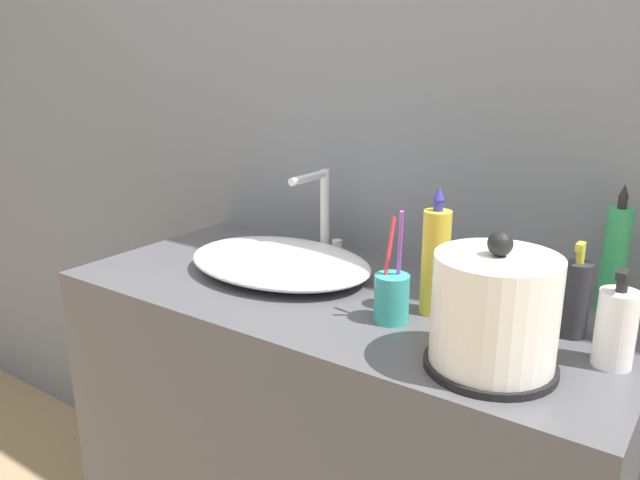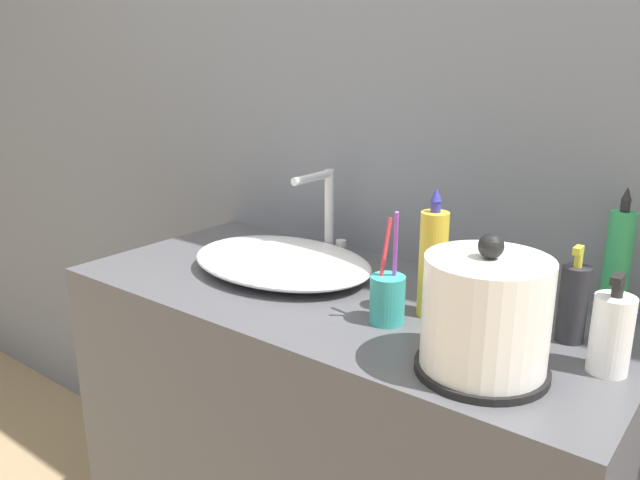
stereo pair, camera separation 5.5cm
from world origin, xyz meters
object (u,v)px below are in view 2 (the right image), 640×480
at_px(faucet, 327,209).
at_px(electric_kettle, 485,320).
at_px(mouthwash_bottle, 433,263).
at_px(hand_cream_bottle, 617,264).
at_px(lotion_bottle, 611,333).
at_px(shampoo_bottle, 573,303).
at_px(toothbrush_cup, 387,298).

relative_size(faucet, electric_kettle, 0.94).
distance_m(mouthwash_bottle, hand_cream_bottle, 0.32).
distance_m(lotion_bottle, shampoo_bottle, 0.11).
relative_size(faucet, lotion_bottle, 1.30).
height_order(electric_kettle, lotion_bottle, electric_kettle).
distance_m(electric_kettle, shampoo_bottle, 0.20).
distance_m(toothbrush_cup, hand_cream_bottle, 0.41).
relative_size(electric_kettle, mouthwash_bottle, 0.91).
xyz_separation_m(lotion_bottle, mouthwash_bottle, (-0.31, 0.03, 0.04)).
height_order(lotion_bottle, hand_cream_bottle, hand_cream_bottle).
xyz_separation_m(toothbrush_cup, hand_cream_bottle, (0.31, 0.26, 0.06)).
bearing_deg(toothbrush_cup, mouthwash_bottle, 60.25).
height_order(toothbrush_cup, mouthwash_bottle, mouthwash_bottle).
distance_m(faucet, mouthwash_bottle, 0.39).
bearing_deg(shampoo_bottle, toothbrush_cup, -156.27).
bearing_deg(electric_kettle, toothbrush_cup, 161.96).
height_order(electric_kettle, toothbrush_cup, electric_kettle).
xyz_separation_m(electric_kettle, lotion_bottle, (0.15, 0.12, -0.02)).
height_order(toothbrush_cup, lotion_bottle, toothbrush_cup).
bearing_deg(faucet, mouthwash_bottle, -24.17).
height_order(electric_kettle, mouthwash_bottle, mouthwash_bottle).
bearing_deg(mouthwash_bottle, toothbrush_cup, -119.75).
bearing_deg(electric_kettle, shampoo_bottle, 69.39).
bearing_deg(toothbrush_cup, faucet, 142.75).
height_order(faucet, mouthwash_bottle, mouthwash_bottle).
bearing_deg(electric_kettle, hand_cream_bottle, 72.97).
relative_size(faucet, mouthwash_bottle, 0.86).
bearing_deg(lotion_bottle, mouthwash_bottle, 174.46).
height_order(faucet, hand_cream_bottle, hand_cream_bottle).
relative_size(electric_kettle, shampoo_bottle, 1.31).
xyz_separation_m(electric_kettle, mouthwash_bottle, (-0.16, 0.15, 0.02)).
relative_size(toothbrush_cup, shampoo_bottle, 1.25).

